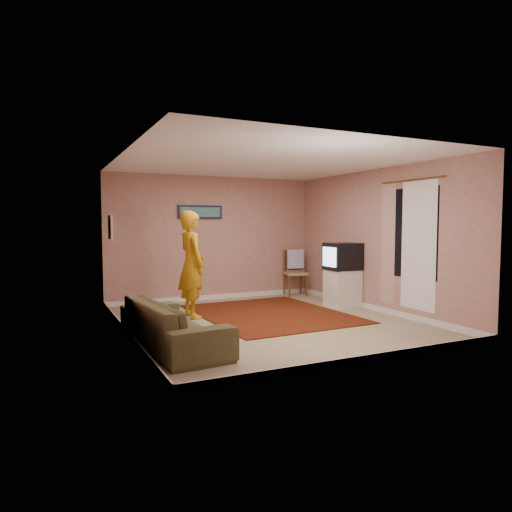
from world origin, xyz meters
name	(u,v)px	position (x,y,z in m)	size (l,w,h in m)	color
ground	(267,322)	(0.00, 0.00, 0.00)	(5.00, 5.00, 0.00)	tan
wall_back	(213,238)	(0.00, 2.50, 1.30)	(4.50, 0.02, 2.60)	tan
wall_front	(367,251)	(0.00, -2.50, 1.30)	(4.50, 0.02, 2.60)	tan
wall_left	(125,245)	(-2.25, 0.00, 1.30)	(0.02, 5.00, 2.60)	tan
wall_right	(376,241)	(2.25, 0.00, 1.30)	(0.02, 5.00, 2.60)	tan
ceiling	(267,162)	(0.00, 0.00, 2.60)	(4.50, 5.00, 0.02)	white
baseboard_back	(214,297)	(0.00, 2.49, 0.05)	(4.50, 0.02, 0.10)	silver
baseboard_front	(364,359)	(0.00, -2.49, 0.05)	(4.50, 0.02, 0.10)	silver
baseboard_left	(127,333)	(-2.24, 0.00, 0.05)	(0.02, 5.00, 0.10)	silver
baseboard_right	(375,308)	(2.24, 0.00, 0.05)	(0.02, 5.00, 0.10)	silver
window	(412,233)	(2.24, -0.90, 1.45)	(0.01, 1.10, 1.50)	black
curtain_sheer	(418,246)	(2.23, -1.05, 1.25)	(0.01, 0.75, 2.10)	white
curtain_floral	(388,244)	(2.21, -0.35, 1.25)	(0.01, 0.35, 2.10)	beige
curtain_rod	(412,180)	(2.20, -0.90, 2.32)	(0.02, 0.02, 1.40)	brown
picture_back	(200,212)	(-0.30, 2.47, 1.85)	(0.95, 0.04, 0.28)	black
picture_left	(110,227)	(-2.22, 1.60, 1.55)	(0.04, 0.38, 0.42)	beige
area_rug	(270,314)	(0.35, 0.55, 0.01)	(2.41, 3.01, 0.02)	black
tv_cabinet	(342,288)	(1.95, 0.60, 0.36)	(0.56, 0.51, 0.72)	white
crt_tv	(343,256)	(1.94, 0.60, 0.98)	(0.62, 0.56, 0.52)	black
chair_a	(295,268)	(1.83, 2.20, 0.62)	(0.54, 0.52, 0.55)	tan
dvd_player	(295,271)	(1.83, 2.20, 0.55)	(0.35, 0.25, 0.06)	#A0A0A5
blue_throw	(295,259)	(1.83, 2.20, 0.82)	(0.40, 0.05, 0.42)	#8DABE7
chair_b	(342,279)	(2.00, 0.69, 0.52)	(0.47, 0.48, 0.46)	tan
game_console	(342,283)	(2.00, 0.69, 0.46)	(0.21, 0.15, 0.04)	white
sofa	(173,324)	(-1.80, -0.86, 0.31)	(2.10, 0.82, 0.61)	brown
person	(192,264)	(-1.00, 0.87, 0.92)	(0.67, 0.44, 1.83)	#C38A12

